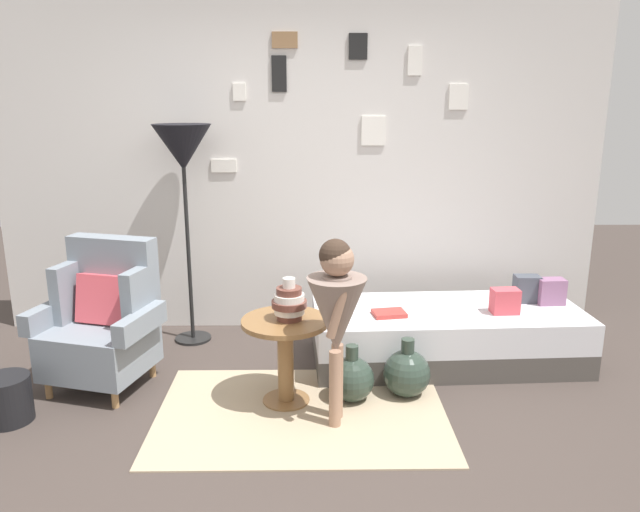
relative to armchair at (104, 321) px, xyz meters
The scene contains 16 objects.
ground_plane 1.60m from the armchair, 33.91° to the right, with size 12.00×12.00×0.00m, color #423833.
gallery_wall 1.89m from the armchair, 40.57° to the left, with size 4.80×0.12×2.60m.
rug 1.45m from the armchair, 18.73° to the right, with size 1.75×1.19×0.01m, color tan.
armchair is the anchor object (origin of this frame).
daybed 2.38m from the armchair, ahead, with size 1.93×0.89×0.40m.
pillow_head 3.14m from the armchair, ahead, with size 0.19×0.12×0.19m, color gray.
pillow_mid 2.99m from the armchair, ahead, with size 0.18×0.12×0.20m, color #474C56.
pillow_back 2.73m from the armchair, ahead, with size 0.19×0.12×0.17m, color #D64C56.
side_table 1.24m from the armchair, 13.65° to the right, with size 0.54×0.54×0.55m.
vase_striped 1.29m from the armchair, 13.36° to the right, with size 0.21×0.21×0.26m.
floor_lamp 1.33m from the armchair, 60.01° to the left, with size 0.43×0.43×1.67m.
person_child 1.63m from the armchair, 19.84° to the right, with size 0.34×0.34×1.11m.
book_on_daybed 1.91m from the armchair, ahead, with size 0.22×0.16×0.03m, color #B43A35.
demijohn_near 1.67m from the armchair, ahead, with size 0.29×0.29×0.37m.
demijohn_far 2.01m from the armchair, ahead, with size 0.30×0.30×0.39m.
magazine_basket 0.72m from the armchair, 130.56° to the right, with size 0.28×0.28×0.28m, color black.
Camera 1 is at (0.09, -2.92, 1.86)m, focal length 34.14 mm.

